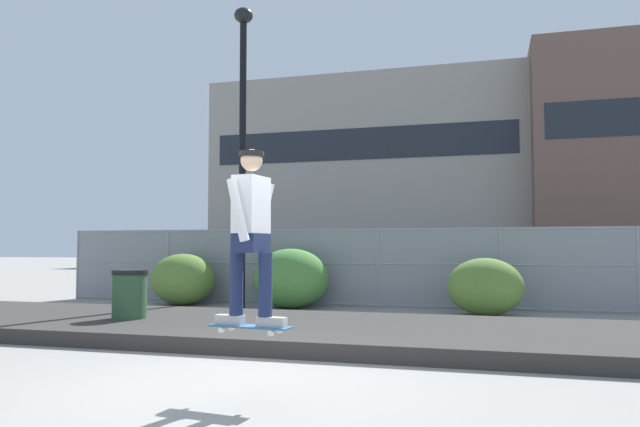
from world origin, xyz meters
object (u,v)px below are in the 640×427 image
Objects in this scene: street_lamp at (243,120)px; parked_car_near at (312,266)px; shrub_center at (291,278)px; trash_bin at (130,301)px; shrub_left at (183,279)px; skateboard at (250,327)px; shrub_right at (485,287)px; skater at (251,226)px; parked_car_mid at (500,268)px.

parked_car_near is (0.34, 4.54, -3.53)m from street_lamp.
trash_bin is at bearing -107.48° from shrub_center.
parked_car_near is 2.77× the size of shrub_left.
skateboard is 8.16m from shrub_center.
shrub_right is at bearing -2.77° from shrub_left.
shrub_right is (2.07, 7.49, -0.08)m from skateboard.
parked_car_near reaches higher than shrub_left.
shrub_right is (5.07, -4.57, -0.25)m from parked_car_near.
skater is 12.10m from parked_car_mid.
parked_car_near is at bearing 85.73° from street_lamp.
street_lamp is 4.12m from shrub_left.
skater reaches higher than parked_car_mid.
skateboard is 0.46× the size of shrub_center.
skateboard is 0.18× the size of parked_car_mid.
shrub_center is 4.55m from trash_bin.
parked_car_mid is 2.56× the size of shrub_center.
parked_car_mid is (5.79, 4.31, -3.53)m from street_lamp.
shrub_right reaches higher than skateboard.
trash_bin is at bearing -94.11° from parked_car_near.
street_lamp is at bearing 179.67° from shrub_right.
skater reaches higher than shrub_center.
parked_car_near is (-3.00, 12.06, -0.78)m from skater.
street_lamp is 6.60m from shrub_right.
shrub_center is at bearing 175.37° from shrub_right.
skater is 1.08× the size of shrub_right.
parked_car_near reaches higher than shrub_right.
shrub_center is at bearing -79.90° from parked_car_near.
street_lamp reaches higher than skateboard.
trash_bin is (-3.62, 3.50, -1.10)m from skater.
parked_car_near is 4.29m from shrub_center.
skateboard is 9.02m from street_lamp.
skateboard is 7.77m from shrub_right.
shrub_center is (0.75, -4.22, -0.15)m from parked_car_near.
shrub_left is (-7.47, -3.99, -0.22)m from parked_car_mid.
shrub_left is 1.05× the size of shrub_right.
trash_bin is (-0.28, -4.02, -3.85)m from street_lamp.
parked_car_near is 2.51× the size of shrub_center.
skateboard is 0.49× the size of skater.
shrub_left is (-2.02, -4.23, -0.22)m from parked_car_near.
shrub_right is at bearing 74.54° from skater.
parked_car_near and parked_car_mid have the same top height.
trash_bin is (-3.62, 3.50, -0.15)m from skateboard.
parked_car_near is at bearing 137.98° from shrub_right.
trash_bin is (-5.69, -3.99, -0.07)m from shrub_right.
trash_bin is (1.40, -4.33, -0.10)m from shrub_left.
skateboard is 9.31m from shrub_left.
street_lamp reaches higher than shrub_center.
parked_car_near is at bearing 177.52° from parked_car_mid.
shrub_center is (-2.25, 7.84, -0.93)m from skater.
skateboard is 5.04m from trash_bin.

